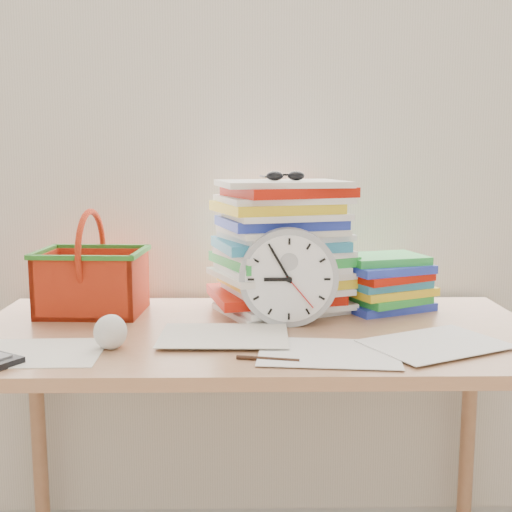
{
  "coord_description": "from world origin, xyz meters",
  "views": [
    {
      "loc": [
        -0.02,
        0.07,
        1.17
      ],
      "look_at": [
        0.0,
        1.6,
        0.93
      ],
      "focal_mm": 45.0,
      "sensor_mm": 36.0,
      "label": 1
    }
  ],
  "objects_px": {
    "desk": "(256,358)",
    "clock": "(288,277)",
    "book_stack": "(388,283)",
    "basket": "(92,263)",
    "paper_stack": "(281,247)"
  },
  "relations": [
    {
      "from": "paper_stack",
      "to": "basket",
      "type": "height_order",
      "value": "paper_stack"
    },
    {
      "from": "paper_stack",
      "to": "basket",
      "type": "distance_m",
      "value": 0.51
    },
    {
      "from": "paper_stack",
      "to": "basket",
      "type": "relative_size",
      "value": 1.29
    },
    {
      "from": "clock",
      "to": "basket",
      "type": "relative_size",
      "value": 0.89
    },
    {
      "from": "clock",
      "to": "book_stack",
      "type": "relative_size",
      "value": 0.96
    },
    {
      "from": "clock",
      "to": "basket",
      "type": "height_order",
      "value": "basket"
    },
    {
      "from": "desk",
      "to": "clock",
      "type": "bearing_deg",
      "value": 23.36
    },
    {
      "from": "desk",
      "to": "basket",
      "type": "distance_m",
      "value": 0.52
    },
    {
      "from": "clock",
      "to": "basket",
      "type": "bearing_deg",
      "value": 165.41
    },
    {
      "from": "clock",
      "to": "basket",
      "type": "distance_m",
      "value": 0.54
    },
    {
      "from": "paper_stack",
      "to": "clock",
      "type": "relative_size",
      "value": 1.45
    },
    {
      "from": "desk",
      "to": "paper_stack",
      "type": "relative_size",
      "value": 3.92
    },
    {
      "from": "desk",
      "to": "clock",
      "type": "relative_size",
      "value": 5.69
    },
    {
      "from": "desk",
      "to": "book_stack",
      "type": "bearing_deg",
      "value": 28.14
    },
    {
      "from": "paper_stack",
      "to": "clock",
      "type": "bearing_deg",
      "value": -85.57
    }
  ]
}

